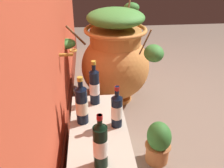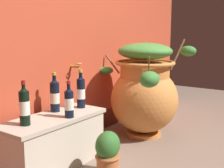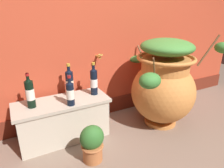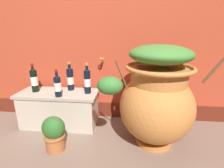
{
  "view_description": "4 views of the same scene",
  "coord_description": "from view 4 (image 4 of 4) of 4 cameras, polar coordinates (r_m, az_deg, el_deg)",
  "views": [
    {
      "loc": [
        -1.59,
        0.89,
        1.35
      ],
      "look_at": [
        -0.02,
        0.73,
        0.5
      ],
      "focal_mm": 38.63,
      "sensor_mm": 36.0,
      "label": 1
    },
    {
      "loc": [
        -1.96,
        -0.78,
        1.03
      ],
      "look_at": [
        0.09,
        0.67,
        0.59
      ],
      "focal_mm": 47.69,
      "sensor_mm": 36.0,
      "label": 2
    },
    {
      "loc": [
        -0.81,
        -0.87,
        1.22
      ],
      "look_at": [
        0.01,
        0.7,
        0.54
      ],
      "focal_mm": 32.33,
      "sensor_mm": 36.0,
      "label": 3
    },
    {
      "loc": [
        0.32,
        -0.76,
        1.02
      ],
      "look_at": [
        0.17,
        0.73,
        0.55
      ],
      "focal_mm": 26.05,
      "sensor_mm": 36.0,
      "label": 4
    }
  ],
  "objects": [
    {
      "name": "wine_bottle_middle",
      "position": [
        1.89,
        -14.45,
        2.07
      ],
      "size": [
        0.08,
        0.08,
        0.32
      ],
      "color": "black",
      "rests_on": "stone_ledge"
    },
    {
      "name": "back_wall",
      "position": [
        2.01,
        -4.04,
        25.08
      ],
      "size": [
        4.4,
        0.33,
        2.6
      ],
      "color": "#B74228",
      "rests_on": "ground_plane"
    },
    {
      "name": "terracotta_urn",
      "position": [
        1.53,
        15.41,
        -4.59
      ],
      "size": [
        1.08,
        0.88,
        0.97
      ],
      "color": "#CC7F3D",
      "rests_on": "ground_plane"
    },
    {
      "name": "stone_ledge",
      "position": [
        1.96,
        -17.91,
        -7.84
      ],
      "size": [
        0.87,
        0.36,
        0.4
      ],
      "color": "beige",
      "rests_on": "ground_plane"
    },
    {
      "name": "wine_bottle_left",
      "position": [
        1.75,
        -8.65,
        1.31
      ],
      "size": [
        0.07,
        0.07,
        0.33
      ],
      "color": "black",
      "rests_on": "stone_ledge"
    },
    {
      "name": "wine_bottle_back",
      "position": [
        1.73,
        -18.56,
        -0.37
      ],
      "size": [
        0.07,
        0.07,
        0.28
      ],
      "color": "black",
      "rests_on": "stone_ledge"
    },
    {
      "name": "wine_bottle_right",
      "position": [
        1.97,
        -25.67,
        1.46
      ],
      "size": [
        0.07,
        0.07,
        0.31
      ],
      "color": "black",
      "rests_on": "stone_ledge"
    },
    {
      "name": "potted_shrub",
      "position": [
        1.59,
        -19.63,
        -15.98
      ],
      "size": [
        0.2,
        0.19,
        0.33
      ],
      "color": "#B26638",
      "rests_on": "ground_plane"
    }
  ]
}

